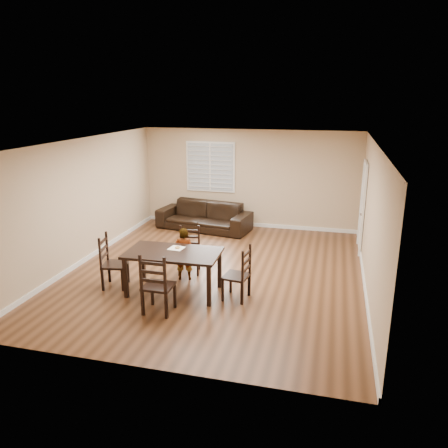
% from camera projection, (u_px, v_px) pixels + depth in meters
% --- Properties ---
extents(ground, '(7.00, 7.00, 0.00)m').
position_uv_depth(ground, '(216.00, 272.00, 9.18)').
color(ground, brown).
rests_on(ground, ground).
extents(room, '(6.04, 7.04, 2.72)m').
position_uv_depth(room, '(220.00, 186.00, 8.83)').
color(room, tan).
rests_on(room, ground).
extents(dining_table, '(1.75, 1.02, 0.81)m').
position_uv_depth(dining_table, '(173.00, 256.00, 8.03)').
color(dining_table, black).
rests_on(dining_table, ground).
extents(chair_near, '(0.51, 0.49, 0.97)m').
position_uv_depth(chair_near, '(190.00, 251.00, 9.13)').
color(chair_near, black).
rests_on(chair_near, ground).
extents(chair_far, '(0.49, 0.46, 1.09)m').
position_uv_depth(chair_far, '(155.00, 288.00, 7.24)').
color(chair_far, black).
rests_on(chair_far, ground).
extents(chair_left, '(0.52, 0.55, 1.05)m').
position_uv_depth(chair_left, '(108.00, 263.00, 8.36)').
color(chair_left, black).
rests_on(chair_left, ground).
extents(chair_right, '(0.48, 0.51, 1.01)m').
position_uv_depth(chair_right, '(243.00, 276.00, 7.81)').
color(chair_right, black).
rests_on(chair_right, ground).
extents(child, '(0.45, 0.35, 1.08)m').
position_uv_depth(child, '(184.00, 254.00, 8.67)').
color(child, gray).
rests_on(child, ground).
extents(napkin, '(0.30, 0.30, 0.00)m').
position_uv_depth(napkin, '(176.00, 248.00, 8.19)').
color(napkin, silver).
rests_on(napkin, dining_table).
extents(donut, '(0.10, 0.10, 0.03)m').
position_uv_depth(donut, '(178.00, 247.00, 8.18)').
color(donut, '#BE8844').
rests_on(donut, napkin).
extents(sofa, '(2.69, 1.40, 0.75)m').
position_uv_depth(sofa, '(204.00, 216.00, 12.02)').
color(sofa, black).
rests_on(sofa, ground).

